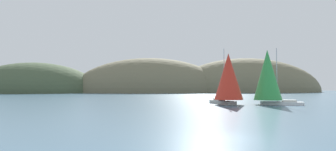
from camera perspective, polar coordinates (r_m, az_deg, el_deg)
The scene contains 6 objects.
ground_plane at distance 19.96m, azimuth 10.90°, elevation -12.16°, with size 360.00×360.00×0.00m, color #426075.
headland_center at distance 154.08m, azimuth -3.50°, elevation -3.42°, with size 83.69×44.00×37.24m, color #6B664C.
headland_right at distance 167.34m, azimuth 15.67°, elevation -3.25°, with size 87.15×44.00×38.46m, color #6B664C.
headland_left at distance 161.23m, azimuth -25.32°, elevation -3.17°, with size 65.57×44.00×31.15m, color #425138.
sailboat_scarlet_sail at distance 53.62m, azimuth 12.04°, elevation -0.39°, with size 6.13×9.19×10.66m.
sailboat_green_sail at distance 55.85m, azimuth 19.52°, elevation -0.05°, with size 9.27×6.76×10.51m.
Camera 1 is at (-6.23, -18.64, 3.49)m, focal length 30.25 mm.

